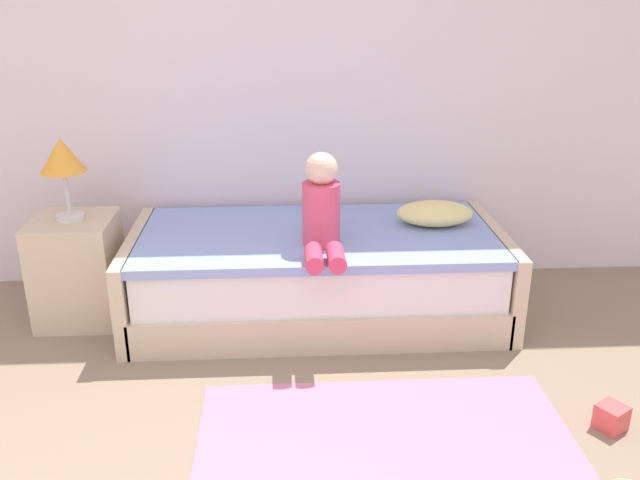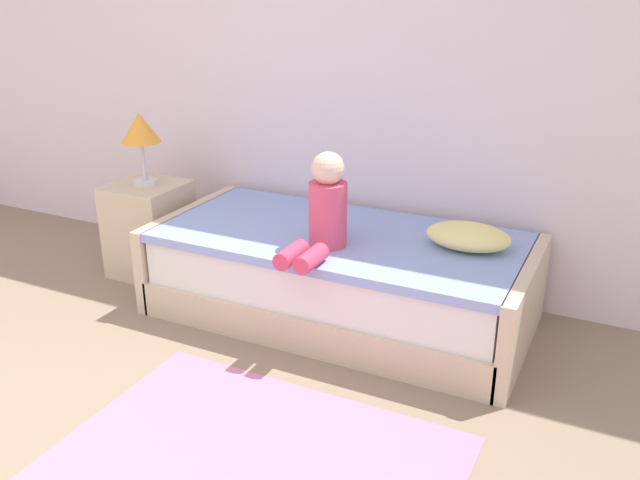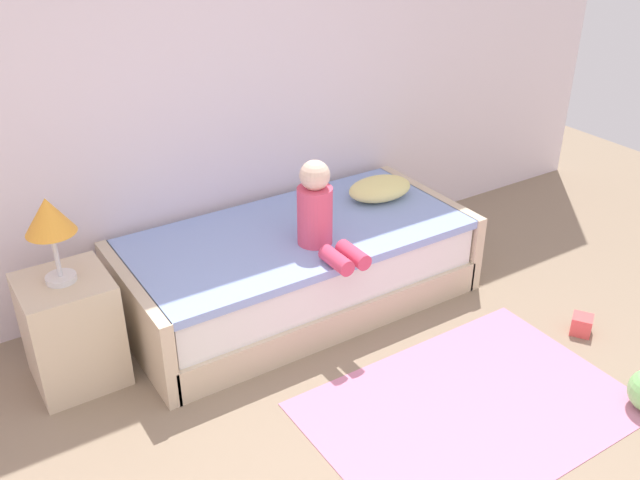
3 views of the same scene
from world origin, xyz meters
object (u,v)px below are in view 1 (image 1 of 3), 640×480
at_px(nightstand, 78,270).
at_px(toy_block, 611,417).
at_px(child_figure, 322,211).
at_px(bed, 317,274).
at_px(table_lamp, 62,159).
at_px(pillow, 435,213).

distance_m(nightstand, toy_block, 2.83).
bearing_deg(child_figure, bed, 92.69).
bearing_deg(child_figure, nightstand, 170.01).
relative_size(bed, table_lamp, 4.69).
bearing_deg(toy_block, bed, 135.85).
xyz_separation_m(bed, toy_block, (1.21, -1.17, -0.19)).
xyz_separation_m(child_figure, pillow, (0.67, 0.33, -0.14)).
bearing_deg(table_lamp, pillow, 2.50).
distance_m(bed, pillow, 0.76).
height_order(bed, pillow, pillow).
relative_size(table_lamp, child_figure, 0.88).
bearing_deg(table_lamp, toy_block, -24.85).
relative_size(pillow, toy_block, 3.89).
xyz_separation_m(bed, nightstand, (-1.35, 0.01, 0.05)).
xyz_separation_m(nightstand, table_lamp, (0.00, 0.00, 0.64)).
bearing_deg(pillow, bed, -171.68).
xyz_separation_m(table_lamp, toy_block, (2.56, -1.19, -0.88)).
distance_m(bed, table_lamp, 1.52).
bearing_deg(bed, table_lamp, 179.52).
xyz_separation_m(bed, table_lamp, (-1.35, 0.01, 0.69)).
bearing_deg(bed, pillow, 8.32).
bearing_deg(toy_block, child_figure, 141.73).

